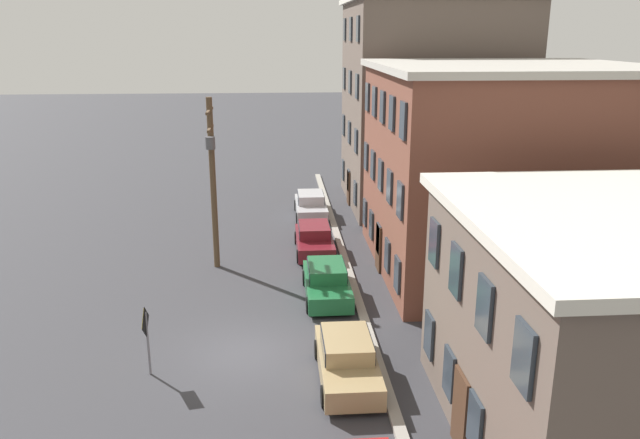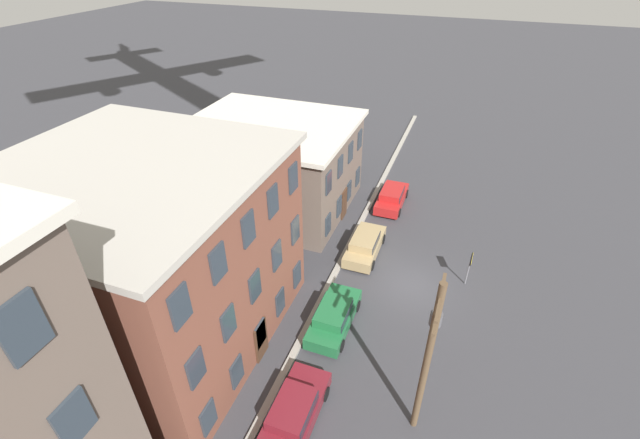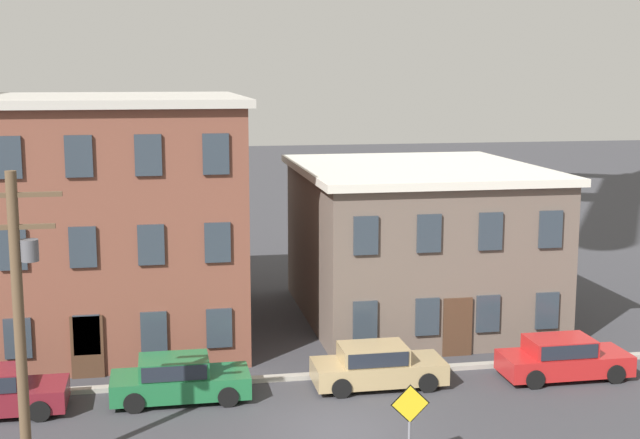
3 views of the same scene
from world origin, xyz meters
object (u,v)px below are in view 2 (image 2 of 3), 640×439
at_px(car_maroon, 294,412).
at_px(car_red, 392,197).
at_px(caution_sign, 470,263).
at_px(car_tan, 365,244).
at_px(utility_pole, 429,353).
at_px(car_green, 334,316).

xyz_separation_m(car_maroon, car_red, (18.75, -0.09, 0.00)).
distance_m(car_maroon, caution_sign, 13.11).
xyz_separation_m(car_tan, utility_pole, (-10.51, -5.06, 3.78)).
distance_m(car_tan, caution_sign, 6.53).
bearing_deg(utility_pole, car_tan, 25.70).
relative_size(caution_sign, utility_pole, 0.30).
bearing_deg(utility_pole, car_red, 15.48).
bearing_deg(utility_pole, car_green, 51.46).
bearing_deg(caution_sign, car_tan, 83.64).
bearing_deg(car_green, car_maroon, -178.40).
bearing_deg(car_tan, caution_sign, -96.36).
distance_m(caution_sign, utility_pole, 10.32).
distance_m(car_red, utility_pole, 18.05).
xyz_separation_m(car_tan, caution_sign, (-0.72, -6.43, 0.86)).
bearing_deg(car_tan, car_red, -3.09).
bearing_deg(caution_sign, car_green, 132.73).
height_order(car_tan, utility_pole, utility_pole).
xyz_separation_m(car_green, car_red, (13.06, -0.25, 0.00)).
relative_size(car_green, utility_pole, 0.55).
bearing_deg(car_tan, utility_pole, -154.30).
distance_m(car_red, caution_sign, 9.47).
relative_size(car_red, caution_sign, 1.83).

